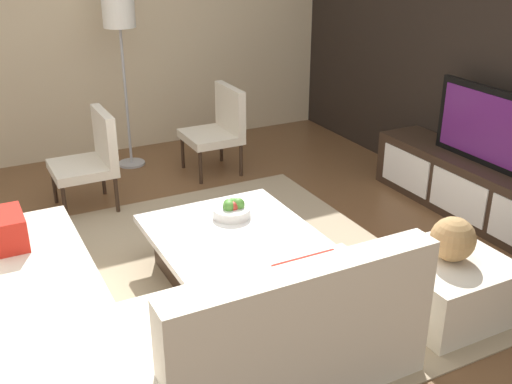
{
  "coord_description": "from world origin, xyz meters",
  "views": [
    {
      "loc": [
        3.4,
        -1.49,
        2.35
      ],
      "look_at": [
        -0.25,
        0.38,
        0.55
      ],
      "focal_mm": 43.02,
      "sensor_mm": 36.0,
      "label": 1
    }
  ],
  "objects_px": {
    "media_console": "(478,191)",
    "decorative_ball": "(453,239)",
    "television": "(488,127)",
    "accent_chair_near": "(92,155)",
    "floor_lamp": "(119,22)",
    "sectional_couch": "(121,323)",
    "ottoman": "(446,286)",
    "accent_chair_far": "(219,125)",
    "coffee_table": "(230,251)",
    "fruit_bowl": "(232,209)"
  },
  "relations": [
    {
      "from": "media_console",
      "to": "decorative_ball",
      "type": "height_order",
      "value": "decorative_ball"
    },
    {
      "from": "television",
      "to": "accent_chair_near",
      "type": "xyz_separation_m",
      "value": [
        -1.75,
        -2.86,
        -0.34
      ]
    },
    {
      "from": "television",
      "to": "floor_lamp",
      "type": "height_order",
      "value": "floor_lamp"
    },
    {
      "from": "television",
      "to": "accent_chair_near",
      "type": "distance_m",
      "value": 3.37
    },
    {
      "from": "sectional_couch",
      "to": "media_console",
      "type": "bearing_deg",
      "value": 98.8
    },
    {
      "from": "sectional_couch",
      "to": "ottoman",
      "type": "relative_size",
      "value": 3.38
    },
    {
      "from": "ottoman",
      "to": "accent_chair_far",
      "type": "height_order",
      "value": "accent_chair_far"
    },
    {
      "from": "coffee_table",
      "to": "decorative_ball",
      "type": "distance_m",
      "value": 1.53
    },
    {
      "from": "media_console",
      "to": "accent_chair_near",
      "type": "distance_m",
      "value": 3.36
    },
    {
      "from": "accent_chair_near",
      "to": "fruit_bowl",
      "type": "bearing_deg",
      "value": 30.5
    },
    {
      "from": "television",
      "to": "floor_lamp",
      "type": "relative_size",
      "value": 0.62
    },
    {
      "from": "coffee_table",
      "to": "accent_chair_near",
      "type": "bearing_deg",
      "value": -161.28
    },
    {
      "from": "sectional_couch",
      "to": "decorative_ball",
      "type": "distance_m",
      "value": 2.07
    },
    {
      "from": "floor_lamp",
      "to": "accent_chair_far",
      "type": "bearing_deg",
      "value": 52.89
    },
    {
      "from": "sectional_couch",
      "to": "floor_lamp",
      "type": "xyz_separation_m",
      "value": [
        -3.13,
        0.97,
        1.19
      ]
    },
    {
      "from": "coffee_table",
      "to": "accent_chair_far",
      "type": "bearing_deg",
      "value": 157.86
    },
    {
      "from": "television",
      "to": "media_console",
      "type": "bearing_deg",
      "value": -90.0
    },
    {
      "from": "accent_chair_far",
      "to": "decorative_ball",
      "type": "xyz_separation_m",
      "value": [
        2.99,
        0.26,
        0.05
      ]
    },
    {
      "from": "media_console",
      "to": "ottoman",
      "type": "distance_m",
      "value": 1.57
    },
    {
      "from": "floor_lamp",
      "to": "accent_chair_far",
      "type": "distance_m",
      "value": 1.38
    },
    {
      "from": "media_console",
      "to": "television",
      "type": "distance_m",
      "value": 0.57
    },
    {
      "from": "accent_chair_near",
      "to": "floor_lamp",
      "type": "relative_size",
      "value": 0.5
    },
    {
      "from": "television",
      "to": "coffee_table",
      "type": "bearing_deg",
      "value": -92.49
    },
    {
      "from": "accent_chair_near",
      "to": "media_console",
      "type": "bearing_deg",
      "value": 64.69
    },
    {
      "from": "sectional_couch",
      "to": "floor_lamp",
      "type": "distance_m",
      "value": 3.48
    },
    {
      "from": "accent_chair_far",
      "to": "decorative_ball",
      "type": "bearing_deg",
      "value": 9.66
    },
    {
      "from": "sectional_couch",
      "to": "television",
      "type": "bearing_deg",
      "value": 98.8
    },
    {
      "from": "ottoman",
      "to": "media_console",
      "type": "bearing_deg",
      "value": 127.39
    },
    {
      "from": "coffee_table",
      "to": "fruit_bowl",
      "type": "height_order",
      "value": "fruit_bowl"
    },
    {
      "from": "media_console",
      "to": "television",
      "type": "relative_size",
      "value": 2.01
    },
    {
      "from": "floor_lamp",
      "to": "fruit_bowl",
      "type": "bearing_deg",
      "value": 2.11
    },
    {
      "from": "media_console",
      "to": "accent_chair_near",
      "type": "height_order",
      "value": "accent_chair_near"
    },
    {
      "from": "television",
      "to": "ottoman",
      "type": "height_order",
      "value": "television"
    },
    {
      "from": "accent_chair_near",
      "to": "decorative_ball",
      "type": "relative_size",
      "value": 3.06
    },
    {
      "from": "media_console",
      "to": "decorative_ball",
      "type": "distance_m",
      "value": 1.59
    },
    {
      "from": "media_console",
      "to": "decorative_ball",
      "type": "bearing_deg",
      "value": -52.61
    },
    {
      "from": "television",
      "to": "accent_chair_far",
      "type": "relative_size",
      "value": 1.25
    },
    {
      "from": "media_console",
      "to": "sectional_couch",
      "type": "xyz_separation_m",
      "value": [
        0.5,
        -3.25,
        0.04
      ]
    },
    {
      "from": "sectional_couch",
      "to": "fruit_bowl",
      "type": "distance_m",
      "value": 1.33
    },
    {
      "from": "sectional_couch",
      "to": "decorative_ball",
      "type": "relative_size",
      "value": 8.31
    },
    {
      "from": "media_console",
      "to": "decorative_ball",
      "type": "xyz_separation_m",
      "value": [
        0.95,
        -1.24,
        0.29
      ]
    },
    {
      "from": "media_console",
      "to": "decorative_ball",
      "type": "relative_size",
      "value": 7.66
    },
    {
      "from": "sectional_couch",
      "to": "fruit_bowl",
      "type": "bearing_deg",
      "value": 126.49
    },
    {
      "from": "television",
      "to": "accent_chair_near",
      "type": "relative_size",
      "value": 1.25
    },
    {
      "from": "media_console",
      "to": "accent_chair_near",
      "type": "xyz_separation_m",
      "value": [
        -1.75,
        -2.86,
        0.24
      ]
    },
    {
      "from": "fruit_bowl",
      "to": "accent_chair_far",
      "type": "height_order",
      "value": "accent_chair_far"
    },
    {
      "from": "accent_chair_near",
      "to": "floor_lamp",
      "type": "xyz_separation_m",
      "value": [
        -0.87,
        0.58,
        0.98
      ]
    },
    {
      "from": "media_console",
      "to": "sectional_couch",
      "type": "relative_size",
      "value": 0.92
    },
    {
      "from": "accent_chair_near",
      "to": "fruit_bowl",
      "type": "relative_size",
      "value": 3.11
    },
    {
      "from": "media_console",
      "to": "fruit_bowl",
      "type": "height_order",
      "value": "fruit_bowl"
    }
  ]
}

